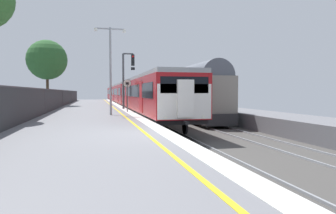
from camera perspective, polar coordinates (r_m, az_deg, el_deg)
The scene contains 7 objects.
ground at distance 11.87m, azimuth 10.42°, elevation -7.36°, with size 17.40×110.00×1.21m.
commuter_train_at_platform at distance 44.22m, azimuth -7.88°, elevation 2.43°, with size 2.83×60.26×3.81m.
freight_train_adjacent_track at distance 45.88m, azimuth -3.02°, elevation 2.85°, with size 2.60×52.43×4.72m.
signal_gantry at distance 27.65m, azimuth -7.70°, elevation 6.05°, with size 1.10×0.24×4.94m.
speed_limit_sign at distance 23.19m, azimuth -7.54°, elevation 2.93°, with size 0.59×0.08×2.43m.
platform_lamp_mid at distance 20.37m, azimuth -10.60°, elevation 7.91°, with size 2.00×0.20×5.63m.
background_tree_left at distance 37.01m, azimuth -21.57°, elevation 7.91°, with size 4.37×4.37×7.25m.
Camera 1 is at (-2.07, -10.70, 1.46)m, focal length 32.96 mm.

